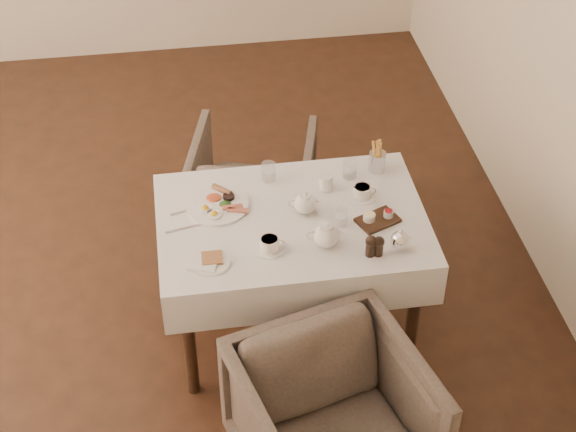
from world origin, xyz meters
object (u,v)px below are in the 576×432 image
Objects in this scene: armchair_far at (253,187)px; teapot_centre at (305,202)px; table at (292,236)px; armchair_near at (333,424)px; breakfast_plate at (218,204)px.

armchair_far is 4.60× the size of teapot_centre.
table is 0.19m from teapot_centre.
table is 1.67× the size of armchair_near.
armchair_near is 2.50× the size of breakfast_plate.
teapot_centre is (0.16, -0.79, 0.50)m from armchair_far.
breakfast_plate reaches higher than armchair_near.
armchair_far is at bearing 79.03° from armchair_near.
teapot_centre reaches higher than table.
table reaches higher than armchair_far.
armchair_near is 1.19m from breakfast_plate.
table is at bearing -148.89° from teapot_centre.
breakfast_plate is at bearing 169.34° from teapot_centre.
teapot_centre is (0.03, 0.94, 0.47)m from armchair_near.
table is at bearing -44.45° from breakfast_plate.
teapot_centre is at bearing -36.46° from breakfast_plate.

